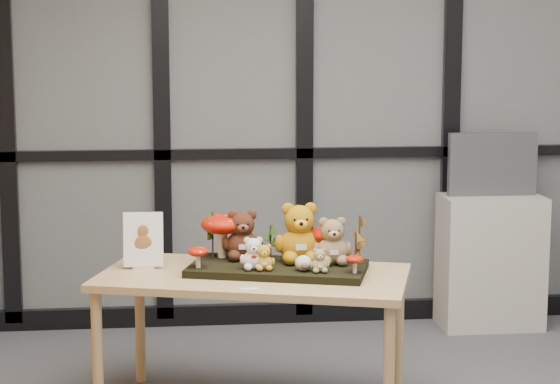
{
  "coord_description": "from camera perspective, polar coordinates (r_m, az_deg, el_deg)",
  "views": [
    {
      "loc": [
        -1.23,
        -3.55,
        1.76
      ],
      "look_at": [
        -0.76,
        0.97,
        1.05
      ],
      "focal_mm": 65.0,
      "sensor_mm": 36.0,
      "label": 1
    }
  ],
  "objects": [
    {
      "name": "room_shell",
      "position": [
        3.76,
        13.25,
        7.47
      ],
      "size": [
        5.0,
        5.0,
        5.0
      ],
      "color": "#B4B1AA",
      "rests_on": "floor"
    },
    {
      "name": "glass_partition",
      "position": [
        6.15,
        5.57,
        5.65
      ],
      "size": [
        4.9,
        0.06,
        2.78
      ],
      "color": "#2D383F",
      "rests_on": "floor"
    },
    {
      "name": "display_table",
      "position": [
        4.71,
        -1.51,
        -5.42
      ],
      "size": [
        1.55,
        1.08,
        0.66
      ],
      "rotation": [
        0.0,
        0.0,
        -0.29
      ],
      "color": "tan",
      "rests_on": "floor"
    },
    {
      "name": "diorama_tray",
      "position": [
        4.72,
        -0.12,
        -4.33
      ],
      "size": [
        0.89,
        0.62,
        0.04
      ],
      "primitive_type": "cube",
      "rotation": [
        0.0,
        0.0,
        -0.29
      ],
      "color": "black",
      "rests_on": "display_table"
    },
    {
      "name": "bear_pooh_yellow",
      "position": [
        4.76,
        1.09,
        -2.11
      ],
      "size": [
        0.29,
        0.27,
        0.31
      ],
      "primitive_type": null,
      "rotation": [
        0.0,
        0.0,
        -0.29
      ],
      "color": "#B9780C",
      "rests_on": "diorama_tray"
    },
    {
      "name": "bear_brown_medium",
      "position": [
        4.83,
        -2.14,
        -2.27
      ],
      "size": [
        0.24,
        0.23,
        0.26
      ],
      "primitive_type": null,
      "rotation": [
        0.0,
        0.0,
        -0.29
      ],
      "color": "#411F12",
      "rests_on": "diorama_tray"
    },
    {
      "name": "bear_tan_back",
      "position": [
        4.73,
        2.96,
        -2.61
      ],
      "size": [
        0.22,
        0.21,
        0.24
      ],
      "primitive_type": null,
      "rotation": [
        0.0,
        0.0,
        -0.29
      ],
      "color": "olive",
      "rests_on": "diorama_tray"
    },
    {
      "name": "bear_small_yellow",
      "position": [
        4.61,
        -0.92,
        -3.6
      ],
      "size": [
        0.12,
        0.12,
        0.13
      ],
      "primitive_type": null,
      "rotation": [
        0.0,
        0.0,
        -0.29
      ],
      "color": "gold",
      "rests_on": "diorama_tray"
    },
    {
      "name": "bear_white_bow",
      "position": [
        4.62,
        -1.51,
        -3.36
      ],
      "size": [
        0.15,
        0.14,
        0.16
      ],
      "primitive_type": null,
      "rotation": [
        0.0,
        0.0,
        -0.29
      ],
      "color": "white",
      "rests_on": "diorama_tray"
    },
    {
      "name": "bear_beige_small",
      "position": [
        4.57,
        2.24,
        -3.78
      ],
      "size": [
        0.11,
        0.11,
        0.12
      ],
      "primitive_type": null,
      "rotation": [
        0.0,
        0.0,
        -0.29
      ],
      "color": "#A08E58",
      "rests_on": "diorama_tray"
    },
    {
      "name": "plush_cream_hedgehog",
      "position": [
        4.6,
        1.33,
        -3.97
      ],
      "size": [
        0.07,
        0.07,
        0.08
      ],
      "primitive_type": null,
      "rotation": [
        0.0,
        0.0,
        -0.29
      ],
      "color": "white",
      "rests_on": "diorama_tray"
    },
    {
      "name": "mushroom_back_left",
      "position": [
        4.86,
        -3.25,
        -2.36
      ],
      "size": [
        0.21,
        0.21,
        0.23
      ],
      "primitive_type": null,
      "color": "#A21305",
      "rests_on": "diorama_tray"
    },
    {
      "name": "mushroom_back_right",
      "position": [
        4.8,
        2.54,
        -2.83
      ],
      "size": [
        0.16,
        0.16,
        0.18
      ],
      "primitive_type": null,
      "color": "#A21305",
      "rests_on": "diorama_tray"
    },
    {
      "name": "mushroom_front_left",
      "position": [
        4.67,
        -4.64,
        -3.63
      ],
      "size": [
        0.1,
        0.1,
        0.11
      ],
      "primitive_type": null,
      "color": "#A21305",
      "rests_on": "diorama_tray"
    },
    {
      "name": "mushroom_front_right",
      "position": [
        4.56,
        4.23,
        -4.02
      ],
      "size": [
        0.08,
        0.08,
        0.09
      ],
      "primitive_type": null,
      "color": "#A21305",
      "rests_on": "diorama_tray"
    },
    {
      "name": "sprig_green_far_left",
      "position": [
        4.87,
        -3.81,
        -2.39
      ],
      "size": [
        0.05,
        0.05,
        0.22
      ],
      "primitive_type": null,
      "color": "#10330B",
      "rests_on": "diorama_tray"
    },
    {
      "name": "sprig_green_mid_left",
      "position": [
        4.89,
        -2.15,
        -2.62
      ],
      "size": [
        0.05,
        0.05,
        0.18
      ],
      "primitive_type": null,
      "color": "#10330B",
      "rests_on": "diorama_tray"
    },
    {
      "name": "sprig_dry_far_right",
      "position": [
        4.73,
        4.49,
        -2.71
      ],
      "size": [
        0.05,
        0.05,
        0.23
      ],
      "primitive_type": null,
      "color": "brown",
      "rests_on": "diorama_tray"
    },
    {
      "name": "sprig_dry_mid_right",
      "position": [
        4.63,
        4.27,
        -3.32
      ],
      "size": [
        0.05,
        0.05,
        0.17
      ],
      "primitive_type": null,
      "color": "brown",
      "rests_on": "diorama_tray"
    },
    {
      "name": "sprig_green_centre",
      "position": [
        4.87,
        -0.54,
        -2.78
      ],
      "size": [
        0.05,
        0.05,
        0.16
      ],
      "primitive_type": null,
      "color": "#10330B",
      "rests_on": "diorama_tray"
    },
    {
      "name": "sign_holder",
      "position": [
        4.82,
        -7.7,
        -2.86
      ],
      "size": [
        0.19,
        0.06,
        0.27
      ],
      "rotation": [
        0.0,
        0.0,
        -0.03
      ],
      "color": "silver",
      "rests_on": "display_table"
    },
    {
      "name": "label_card",
      "position": [
        4.42,
        -1.72,
        -5.47
      ],
      "size": [
        0.08,
        0.03,
        0.0
      ],
      "primitive_type": "cube",
      "color": "white",
      "rests_on": "display_table"
    },
    {
      "name": "cabinet",
      "position": [
        6.25,
        11.75,
        -3.85
      ],
      "size": [
        0.6,
        0.35,
        0.8
      ],
      "primitive_type": "cube",
      "color": "#B0A89D",
      "rests_on": "floor"
    },
    {
      "name": "monitor",
      "position": [
        6.17,
        11.87,
        1.54
      ],
      "size": [
        0.53,
        0.06,
        0.38
      ],
      "color": "#47484E",
      "rests_on": "cabinet"
    }
  ]
}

